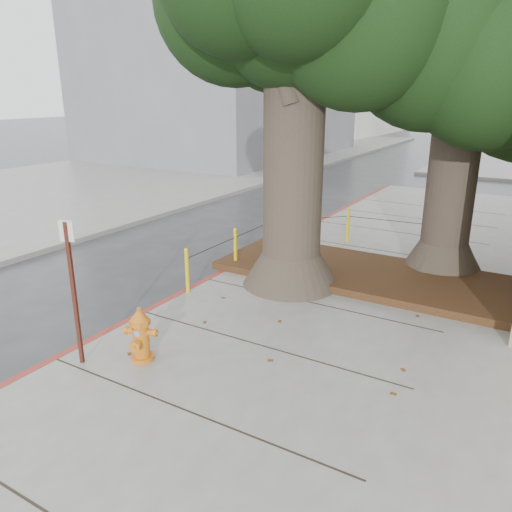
# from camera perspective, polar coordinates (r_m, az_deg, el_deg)

# --- Properties ---
(ground) EXTENTS (140.00, 140.00, 0.00)m
(ground) POSITION_cam_1_polar(r_m,az_deg,el_deg) (8.55, -2.63, -10.16)
(ground) COLOR #28282B
(ground) RESTS_ON ground
(sidewalk_opposite) EXTENTS (14.00, 60.00, 0.15)m
(sidewalk_opposite) POSITION_cam_1_polar(r_m,az_deg,el_deg) (24.71, -17.30, 8.15)
(sidewalk_opposite) COLOR slate
(sidewalk_opposite) RESTS_ON ground
(curb_red) EXTENTS (0.14, 26.00, 0.16)m
(curb_red) POSITION_cam_1_polar(r_m,az_deg,el_deg) (11.44, -4.12, -2.22)
(curb_red) COLOR maroon
(curb_red) RESTS_ON ground
(planter_bed) EXTENTS (6.40, 2.60, 0.16)m
(planter_bed) POSITION_cam_1_polar(r_m,az_deg,el_deg) (11.34, 12.16, -1.95)
(planter_bed) COLOR black
(planter_bed) RESTS_ON sidewalk_main
(building_far_grey) EXTENTS (12.00, 16.00, 12.00)m
(building_far_grey) POSITION_cam_1_polar(r_m,az_deg,el_deg) (34.20, -3.57, 21.47)
(building_far_grey) COLOR slate
(building_far_grey) RESTS_ON ground
(building_far_white) EXTENTS (12.00, 18.00, 15.00)m
(building_far_white) POSITION_cam_1_polar(r_m,az_deg,el_deg) (55.56, 9.02, 21.60)
(building_far_white) COLOR silver
(building_far_white) RESTS_ON ground
(tree_near) EXTENTS (4.50, 3.80, 7.68)m
(tree_near) POSITION_cam_1_polar(r_m,az_deg,el_deg) (10.07, 6.86, 25.68)
(tree_near) COLOR #4C3F33
(tree_near) RESTS_ON sidewalk_main
(tree_far) EXTENTS (4.50, 3.80, 7.17)m
(tree_far) POSITION_cam_1_polar(r_m,az_deg,el_deg) (11.72, 24.97, 21.35)
(tree_far) COLOR #4C3F33
(tree_far) RESTS_ON sidewalk_main
(bollard_ring) EXTENTS (3.79, 5.39, 0.95)m
(bollard_ring) POSITION_cam_1_polar(r_m,az_deg,el_deg) (12.25, 5.22, 2.05)
(bollard_ring) COLOR #DEBC0C
(bollard_ring) RESTS_ON sidewalk_main
(fire_hydrant) EXTENTS (0.46, 0.46, 0.86)m
(fire_hydrant) POSITION_cam_1_polar(r_m,az_deg,el_deg) (7.84, -13.05, -8.76)
(fire_hydrant) COLOR orange
(fire_hydrant) RESTS_ON sidewalk_main
(signpost) EXTENTS (0.21, 0.09, 2.23)m
(signpost) POSITION_cam_1_polar(r_m,az_deg,el_deg) (7.69, -20.19, -3.15)
(signpost) COLOR #471911
(signpost) RESTS_ON sidewalk_main
(car_dark) EXTENTS (1.77, 3.75, 1.06)m
(car_dark) POSITION_cam_1_polar(r_m,az_deg,el_deg) (29.38, -0.44, 11.35)
(car_dark) COLOR black
(car_dark) RESTS_ON ground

